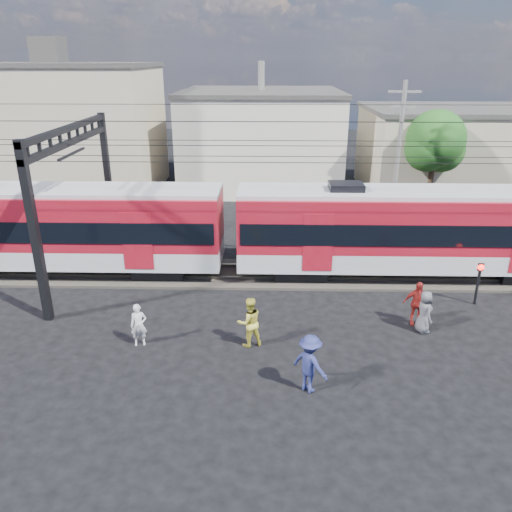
{
  "coord_description": "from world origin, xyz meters",
  "views": [
    {
      "loc": [
        -1.38,
        -13.7,
        9.61
      ],
      "look_at": [
        -1.85,
        5.0,
        2.16
      ],
      "focal_mm": 35.0,
      "sensor_mm": 36.0,
      "label": 1
    }
  ],
  "objects_px": {
    "pedestrian_a": "(139,325)",
    "pedestrian_c": "(310,364)",
    "commuter_train": "(419,228)",
    "crossing_signal": "(479,276)"
  },
  "relations": [
    {
      "from": "pedestrian_a",
      "to": "crossing_signal",
      "type": "relative_size",
      "value": 0.85
    },
    {
      "from": "pedestrian_a",
      "to": "crossing_signal",
      "type": "distance_m",
      "value": 13.71
    },
    {
      "from": "commuter_train",
      "to": "crossing_signal",
      "type": "height_order",
      "value": "commuter_train"
    },
    {
      "from": "pedestrian_c",
      "to": "crossing_signal",
      "type": "height_order",
      "value": "pedestrian_c"
    },
    {
      "from": "commuter_train",
      "to": "crossing_signal",
      "type": "bearing_deg",
      "value": -56.53
    },
    {
      "from": "commuter_train",
      "to": "pedestrian_a",
      "type": "relative_size",
      "value": 31.89
    },
    {
      "from": "crossing_signal",
      "to": "commuter_train",
      "type": "bearing_deg",
      "value": 123.47
    },
    {
      "from": "commuter_train",
      "to": "pedestrian_c",
      "type": "distance_m",
      "value": 10.49
    },
    {
      "from": "pedestrian_a",
      "to": "pedestrian_c",
      "type": "bearing_deg",
      "value": -36.33
    },
    {
      "from": "pedestrian_a",
      "to": "crossing_signal",
      "type": "xyz_separation_m",
      "value": [
        13.25,
        3.51,
        0.49
      ]
    }
  ]
}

